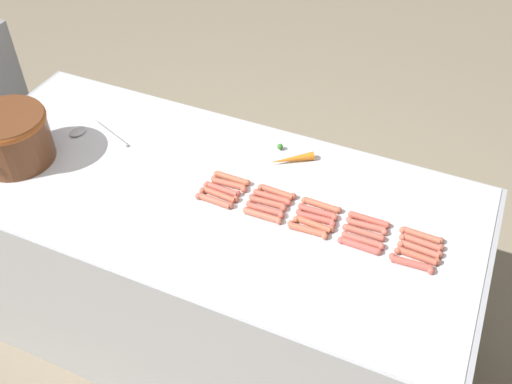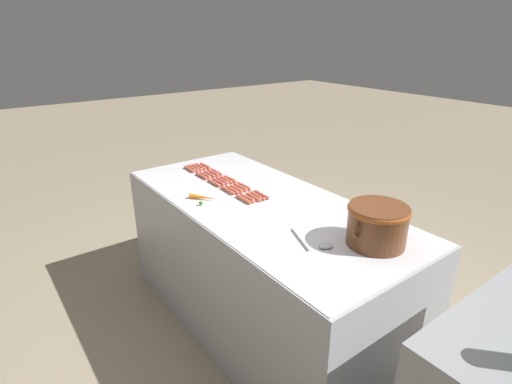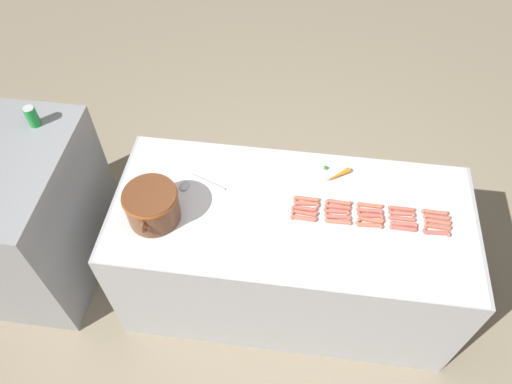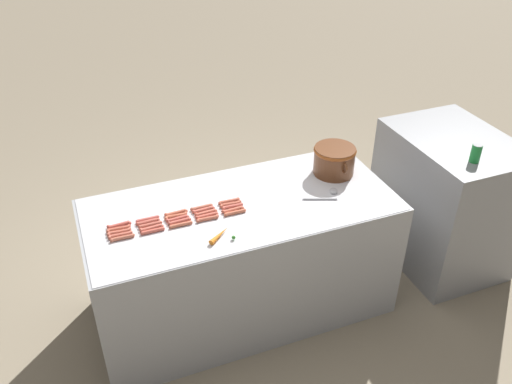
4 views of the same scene
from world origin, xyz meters
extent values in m
plane|color=gray|center=(0.00, 0.00, 0.00)|extent=(20.00, 20.00, 0.00)
cube|color=#ADAFB5|center=(0.00, 0.00, 0.44)|extent=(0.88, 1.97, 0.88)
cube|color=silver|center=(0.00, 0.00, 0.88)|extent=(0.87, 1.93, 0.00)
cylinder|color=#CE594C|center=(-0.05, -0.75, 0.90)|extent=(0.03, 0.12, 0.02)
sphere|color=#CE594C|center=(-0.05, -0.81, 0.90)|extent=(0.02, 0.02, 0.02)
sphere|color=#CE594C|center=(-0.04, -0.69, 0.90)|extent=(0.02, 0.02, 0.02)
cylinder|color=#C95A50|center=(-0.04, -0.58, 0.90)|extent=(0.02, 0.12, 0.02)
sphere|color=#C95A50|center=(-0.04, -0.64, 0.90)|extent=(0.02, 0.02, 0.02)
sphere|color=#C95A50|center=(-0.04, -0.52, 0.90)|extent=(0.02, 0.02, 0.02)
cylinder|color=#CB654B|center=(-0.04, -0.40, 0.90)|extent=(0.03, 0.12, 0.02)
sphere|color=#CB654B|center=(-0.05, -0.46, 0.90)|extent=(0.02, 0.02, 0.02)
sphere|color=#CB654B|center=(-0.04, -0.34, 0.90)|extent=(0.02, 0.02, 0.02)
cylinder|color=#C16851|center=(-0.04, -0.24, 0.90)|extent=(0.03, 0.12, 0.02)
sphere|color=#C16851|center=(-0.04, -0.30, 0.90)|extent=(0.02, 0.02, 0.02)
sphere|color=#C16851|center=(-0.04, -0.18, 0.90)|extent=(0.02, 0.02, 0.02)
cylinder|color=#C4624C|center=(-0.04, -0.06, 0.90)|extent=(0.03, 0.12, 0.02)
sphere|color=#C4624C|center=(-0.04, -0.12, 0.90)|extent=(0.02, 0.02, 0.02)
sphere|color=#C4624C|center=(-0.05, 0.00, 0.90)|extent=(0.02, 0.02, 0.02)
cylinder|color=#C76048|center=(-0.01, -0.76, 0.90)|extent=(0.03, 0.12, 0.02)
sphere|color=#C76048|center=(-0.01, -0.82, 0.90)|extent=(0.02, 0.02, 0.02)
sphere|color=#C76048|center=(-0.01, -0.69, 0.90)|extent=(0.02, 0.02, 0.02)
cylinder|color=#C86151|center=(-0.01, -0.58, 0.90)|extent=(0.03, 0.12, 0.02)
sphere|color=#C86151|center=(-0.02, -0.64, 0.90)|extent=(0.02, 0.02, 0.02)
sphere|color=#C86151|center=(-0.01, -0.52, 0.90)|extent=(0.02, 0.02, 0.02)
cylinder|color=#CB6548|center=(-0.01, -0.41, 0.90)|extent=(0.03, 0.12, 0.02)
sphere|color=#CB6548|center=(-0.01, -0.47, 0.90)|extent=(0.02, 0.02, 0.02)
sphere|color=#CB6548|center=(-0.02, -0.35, 0.90)|extent=(0.02, 0.02, 0.02)
cylinder|color=#C85E4E|center=(-0.01, -0.24, 0.90)|extent=(0.03, 0.12, 0.02)
sphere|color=#C85E4E|center=(-0.02, -0.30, 0.90)|extent=(0.02, 0.02, 0.02)
sphere|color=#C85E4E|center=(-0.01, -0.18, 0.90)|extent=(0.02, 0.02, 0.02)
cylinder|color=#C36048|center=(-0.01, -0.06, 0.90)|extent=(0.03, 0.12, 0.02)
sphere|color=#C36048|center=(-0.01, -0.13, 0.90)|extent=(0.02, 0.02, 0.02)
sphere|color=#C36048|center=(-0.02, 0.00, 0.90)|extent=(0.02, 0.02, 0.02)
cylinder|color=#CE6751|center=(0.02, -0.76, 0.90)|extent=(0.03, 0.12, 0.02)
sphere|color=#CE6751|center=(0.03, -0.82, 0.90)|extent=(0.02, 0.02, 0.02)
sphere|color=#CE6751|center=(0.02, -0.70, 0.90)|extent=(0.02, 0.02, 0.02)
cylinder|color=#C2604E|center=(0.02, -0.57, 0.90)|extent=(0.02, 0.12, 0.02)
sphere|color=#C2604E|center=(0.02, -0.64, 0.90)|extent=(0.02, 0.02, 0.02)
sphere|color=#C2604E|center=(0.02, -0.51, 0.90)|extent=(0.02, 0.02, 0.02)
cylinder|color=#C95A4D|center=(0.02, -0.41, 0.90)|extent=(0.03, 0.12, 0.02)
sphere|color=#C95A4D|center=(0.01, -0.47, 0.90)|extent=(0.02, 0.02, 0.02)
sphere|color=#C95A4D|center=(0.02, -0.35, 0.90)|extent=(0.02, 0.02, 0.02)
cylinder|color=#C7604B|center=(0.02, -0.23, 0.90)|extent=(0.03, 0.12, 0.02)
sphere|color=#C7604B|center=(0.02, -0.29, 0.90)|extent=(0.02, 0.02, 0.02)
sphere|color=#C7604B|center=(0.03, -0.17, 0.90)|extent=(0.02, 0.02, 0.02)
cylinder|color=#C55B4D|center=(0.02, -0.06, 0.90)|extent=(0.03, 0.12, 0.02)
sphere|color=#C55B4D|center=(0.02, -0.12, 0.90)|extent=(0.02, 0.02, 0.02)
sphere|color=#C55B4D|center=(0.02, 0.00, 0.90)|extent=(0.02, 0.02, 0.02)
cylinder|color=#C8634F|center=(0.05, -0.76, 0.90)|extent=(0.03, 0.12, 0.02)
sphere|color=#C8634F|center=(0.06, -0.82, 0.90)|extent=(0.02, 0.02, 0.02)
sphere|color=#C8634F|center=(0.05, -0.70, 0.90)|extent=(0.02, 0.02, 0.02)
cylinder|color=#C96351|center=(0.05, -0.58, 0.90)|extent=(0.03, 0.12, 0.02)
sphere|color=#C96351|center=(0.05, -0.64, 0.90)|extent=(0.02, 0.02, 0.02)
sphere|color=#C96351|center=(0.06, -0.51, 0.90)|extent=(0.02, 0.02, 0.02)
cylinder|color=#C65B4D|center=(0.05, -0.41, 0.90)|extent=(0.03, 0.12, 0.02)
sphere|color=#C65B4D|center=(0.05, -0.47, 0.90)|extent=(0.02, 0.02, 0.02)
sphere|color=#C65B4D|center=(0.05, -0.34, 0.90)|extent=(0.02, 0.02, 0.02)
cylinder|color=#CD5E4C|center=(0.05, -0.24, 0.90)|extent=(0.03, 0.12, 0.02)
sphere|color=#CD5E4C|center=(0.05, -0.30, 0.90)|extent=(0.02, 0.02, 0.02)
sphere|color=#CD5E4C|center=(0.06, -0.18, 0.90)|extent=(0.02, 0.02, 0.02)
cylinder|color=#C9624A|center=(0.05, -0.07, 0.90)|extent=(0.03, 0.12, 0.02)
sphere|color=#C9624A|center=(0.05, -0.13, 0.90)|extent=(0.02, 0.02, 0.02)
sphere|color=#C9624A|center=(0.06, -0.01, 0.90)|extent=(0.02, 0.02, 0.02)
cylinder|color=#C2674E|center=(0.08, -0.75, 0.90)|extent=(0.03, 0.12, 0.02)
sphere|color=#C2674E|center=(0.09, -0.81, 0.90)|extent=(0.02, 0.02, 0.02)
sphere|color=#C2674E|center=(0.08, -0.69, 0.90)|extent=(0.02, 0.02, 0.02)
cylinder|color=#CC5B4A|center=(0.08, -0.57, 0.90)|extent=(0.02, 0.12, 0.02)
sphere|color=#CC5B4A|center=(0.08, -0.64, 0.90)|extent=(0.02, 0.02, 0.02)
sphere|color=#CC5B4A|center=(0.08, -0.51, 0.90)|extent=(0.02, 0.02, 0.02)
cylinder|color=#C9674A|center=(0.08, -0.41, 0.90)|extent=(0.03, 0.12, 0.02)
sphere|color=#C9674A|center=(0.09, -0.47, 0.90)|extent=(0.02, 0.02, 0.02)
sphere|color=#C9674A|center=(0.08, -0.35, 0.90)|extent=(0.02, 0.02, 0.02)
cylinder|color=#C4634A|center=(0.08, -0.24, 0.90)|extent=(0.03, 0.12, 0.02)
sphere|color=#C4634A|center=(0.09, -0.30, 0.90)|extent=(0.02, 0.02, 0.02)
sphere|color=#C4634A|center=(0.08, -0.18, 0.90)|extent=(0.02, 0.02, 0.02)
cylinder|color=#CB6748|center=(0.09, -0.07, 0.90)|extent=(0.02, 0.12, 0.02)
sphere|color=#CB6748|center=(0.09, -0.13, 0.90)|extent=(0.02, 0.02, 0.02)
sphere|color=#CB6748|center=(0.08, -0.01, 0.90)|extent=(0.02, 0.02, 0.02)
cylinder|color=brown|center=(-0.13, 0.72, 0.98)|extent=(0.28, 0.28, 0.19)
torus|color=#9E4A1B|center=(-0.13, 0.72, 1.06)|extent=(0.29, 0.29, 0.03)
torus|color=brown|center=(-0.26, 0.72, 1.00)|extent=(0.08, 0.02, 0.08)
torus|color=brown|center=(0.01, 0.72, 1.00)|extent=(0.08, 0.02, 0.08)
cylinder|color=#B7B7BC|center=(0.14, 0.49, 0.89)|extent=(0.09, 0.21, 0.01)
ellipsoid|color=#B7B7BC|center=(0.09, 0.61, 0.89)|extent=(0.08, 0.07, 0.02)
cone|color=orange|center=(0.27, -0.23, 0.90)|extent=(0.13, 0.15, 0.03)
sphere|color=#387F2D|center=(0.32, -0.16, 0.90)|extent=(0.02, 0.02, 0.02)
camera|label=1|loc=(-1.29, -0.77, 2.28)|focal=40.58mm
camera|label=2|loc=(1.31, 1.72, 1.82)|focal=27.94mm
camera|label=3|loc=(-1.52, 0.00, 3.00)|focal=34.10mm
camera|label=4|loc=(2.61, -0.92, 2.81)|focal=37.74mm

